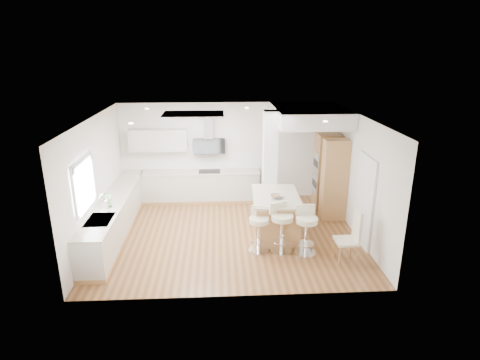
{
  "coord_description": "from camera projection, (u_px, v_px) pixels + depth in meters",
  "views": [
    {
      "loc": [
        -0.24,
        -8.67,
        4.27
      ],
      "look_at": [
        0.27,
        0.4,
        1.23
      ],
      "focal_mm": 30.0,
      "sensor_mm": 36.0,
      "label": 1
    }
  ],
  "objects": [
    {
      "name": "ground",
      "position": [
        230.0,
        234.0,
        9.58
      ],
      "size": [
        6.0,
        6.0,
        0.0
      ],
      "primitive_type": "plane",
      "color": "#8F5E35",
      "rests_on": "ground"
    },
    {
      "name": "wall_back",
      "position": [
        227.0,
        151.0,
        11.5
      ],
      "size": [
        6.0,
        0.04,
        2.8
      ],
      "primitive_type": "cube",
      "color": "white",
      "rests_on": "ground"
    },
    {
      "name": "ceiling",
      "position": [
        230.0,
        234.0,
        9.58
      ],
      "size": [
        6.0,
        5.0,
        0.02
      ],
      "primitive_type": "cube",
      "color": "white",
      "rests_on": "ground"
    },
    {
      "name": "wall_left",
      "position": [
        96.0,
        181.0,
        8.98
      ],
      "size": [
        0.04,
        5.0,
        2.8
      ],
      "primitive_type": "cube",
      "color": "white",
      "rests_on": "ground"
    },
    {
      "name": "window_left",
      "position": [
        83.0,
        181.0,
        8.04
      ],
      "size": [
        0.06,
        1.28,
        1.07
      ],
      "color": "white",
      "rests_on": "ground"
    },
    {
      "name": "counter_left",
      "position": [
        116.0,
        215.0,
        9.51
      ],
      "size": [
        0.63,
        4.5,
        1.35
      ],
      "color": "tan",
      "rests_on": "ground"
    },
    {
      "name": "oven_column",
      "position": [
        329.0,
        175.0,
        10.55
      ],
      "size": [
        0.63,
        1.21,
        2.1
      ],
      "color": "tan",
      "rests_on": "ground"
    },
    {
      "name": "soffit",
      "position": [
        310.0,
        115.0,
        10.19
      ],
      "size": [
        1.78,
        2.2,
        0.4
      ],
      "color": "white",
      "rests_on": "ground"
    },
    {
      "name": "doorway_right",
      "position": [
        365.0,
        202.0,
        8.85
      ],
      "size": [
        0.05,
        1.0,
        2.1
      ],
      "color": "#494139",
      "rests_on": "ground"
    },
    {
      "name": "bar_stool_c",
      "position": [
        306.0,
        228.0,
        8.52
      ],
      "size": [
        0.5,
        0.5,
        1.07
      ],
      "rotation": [
        0.0,
        0.0,
        0.04
      ],
      "color": "white",
      "rests_on": "ground"
    },
    {
      "name": "counter_back",
      "position": [
        195.0,
        178.0,
        11.42
      ],
      "size": [
        3.62,
        0.63,
        2.5
      ],
      "color": "tan",
      "rests_on": "ground"
    },
    {
      "name": "pillar",
      "position": [
        270.0,
        166.0,
        10.09
      ],
      "size": [
        0.35,
        0.35,
        2.8
      ],
      "color": "white",
      "rests_on": "ground"
    },
    {
      "name": "wall_right",
      "position": [
        358.0,
        177.0,
        9.29
      ],
      "size": [
        0.04,
        5.0,
        2.8
      ],
      "primitive_type": "cube",
      "color": "white",
      "rests_on": "ground"
    },
    {
      "name": "bar_stool_b",
      "position": [
        281.0,
        225.0,
        8.62
      ],
      "size": [
        0.65,
        0.65,
        1.09
      ],
      "rotation": [
        0.0,
        0.0,
        0.43
      ],
      "color": "white",
      "rests_on": "ground"
    },
    {
      "name": "skylight",
      "position": [
        194.0,
        115.0,
        9.23
      ],
      "size": [
        4.1,
        2.1,
        0.06
      ],
      "color": "white",
      "rests_on": "ground"
    },
    {
      "name": "dining_chair",
      "position": [
        352.0,
        234.0,
        8.2
      ],
      "size": [
        0.45,
        0.45,
        1.15
      ],
      "rotation": [
        0.0,
        0.0,
        0.01
      ],
      "color": "beige",
      "rests_on": "ground"
    },
    {
      "name": "bar_stool_a",
      "position": [
        259.0,
        227.0,
        8.64
      ],
      "size": [
        0.54,
        0.54,
        1.0
      ],
      "rotation": [
        0.0,
        0.0,
        -0.23
      ],
      "color": "white",
      "rests_on": "ground"
    },
    {
      "name": "peninsula",
      "position": [
        275.0,
        215.0,
        9.46
      ],
      "size": [
        1.14,
        1.66,
        1.06
      ],
      "rotation": [
        0.0,
        0.0,
        -0.05
      ],
      "color": "tan",
      "rests_on": "ground"
    }
  ]
}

